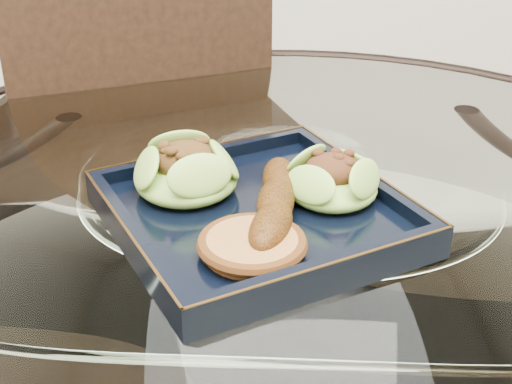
{
  "coord_description": "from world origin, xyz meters",
  "views": [
    {
      "loc": [
        -0.07,
        -0.65,
        1.13
      ],
      "look_at": [
        -0.04,
        -0.04,
        0.8
      ],
      "focal_mm": 50.0,
      "sensor_mm": 36.0,
      "label": 1
    }
  ],
  "objects": [
    {
      "name": "dining_chair",
      "position": [
        -0.15,
        0.31,
        0.57
      ],
      "size": [
        0.56,
        0.56,
        1.01
      ],
      "rotation": [
        0.0,
        0.0,
        0.32
      ],
      "color": "#321D10",
      "rests_on": "ground"
    },
    {
      "name": "lettuce_wrap_right",
      "position": [
        0.04,
        -0.01,
        0.8
      ],
      "size": [
        0.12,
        0.12,
        0.03
      ],
      "primitive_type": "ellipsoid",
      "rotation": [
        0.0,
        0.0,
        0.41
      ],
      "color": "#72A630",
      "rests_on": "navy_plate"
    },
    {
      "name": "roasted_plantain",
      "position": [
        -0.02,
        -0.05,
        0.8
      ],
      "size": [
        0.07,
        0.18,
        0.03
      ],
      "primitive_type": "ellipsoid",
      "rotation": [
        0.0,
        0.0,
        1.4
      ],
      "color": "#5C3009",
      "rests_on": "navy_plate"
    },
    {
      "name": "lettuce_wrap_left",
      "position": [
        -0.11,
        0.01,
        0.8
      ],
      "size": [
        0.12,
        0.12,
        0.04
      ],
      "primitive_type": "ellipsoid",
      "rotation": [
        0.0,
        0.0,
        -0.14
      ],
      "color": "#73AC32",
      "rests_on": "navy_plate"
    },
    {
      "name": "crumb_patty",
      "position": [
        -0.04,
        -0.12,
        0.79
      ],
      "size": [
        0.11,
        0.11,
        0.02
      ],
      "primitive_type": "cylinder",
      "rotation": [
        0.0,
        0.0,
        0.33
      ],
      "color": "#A56C37",
      "rests_on": "navy_plate"
    },
    {
      "name": "navy_plate",
      "position": [
        -0.04,
        -0.04,
        0.77
      ],
      "size": [
        0.36,
        0.36,
        0.02
      ],
      "primitive_type": "cube",
      "rotation": [
        0.0,
        0.0,
        0.43
      ],
      "color": "black",
      "rests_on": "dining_table"
    },
    {
      "name": "dining_table",
      "position": [
        -0.0,
        -0.0,
        0.6
      ],
      "size": [
        1.13,
        1.13,
        0.77
      ],
      "color": "white",
      "rests_on": "ground"
    }
  ]
}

